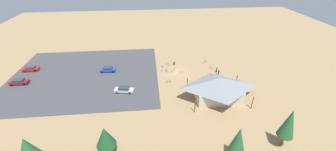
{
  "coord_description": "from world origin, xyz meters",
  "views": [
    {
      "loc": [
        8.02,
        53.15,
        30.13
      ],
      "look_at": [
        3.08,
        3.58,
        1.2
      ],
      "focal_mm": 22.55,
      "sensor_mm": 36.0,
      "label": 1
    }
  ],
  "objects": [
    {
      "name": "ground",
      "position": [
        0.0,
        0.0,
        0.0
      ],
      "size": [
        160.0,
        160.0,
        0.0
      ],
      "primitive_type": "plane",
      "color": "#9E7F56",
      "rests_on": "ground"
    },
    {
      "name": "parking_lot_asphalt",
      "position": [
        26.36,
        -1.02,
        0.03
      ],
      "size": [
        40.83,
        34.58,
        0.05
      ],
      "primitive_type": "cube",
      "color": "#424247",
      "rests_on": "ground"
    },
    {
      "name": "bike_pavilion",
      "position": [
        -7.74,
        13.41,
        3.19
      ],
      "size": [
        13.33,
        9.68,
        5.58
      ],
      "color": "beige",
      "rests_on": "ground"
    },
    {
      "name": "trash_bin",
      "position": [
        0.3,
        -5.08,
        0.45
      ],
      "size": [
        0.6,
        0.6,
        0.9
      ],
      "primitive_type": "cylinder",
      "color": "brown",
      "rests_on": "ground"
    },
    {
      "name": "lot_sign",
      "position": [
        4.31,
        -0.47,
        1.41
      ],
      "size": [
        0.56,
        0.08,
        2.2
      ],
      "color": "#99999E",
      "rests_on": "ground"
    },
    {
      "name": "pine_east",
      "position": [
        -5.65,
        30.24,
        4.22
      ],
      "size": [
        2.58,
        2.58,
        6.65
      ],
      "color": "brown",
      "rests_on": "ground"
    },
    {
      "name": "pine_center",
      "position": [
        15.85,
        27.36,
        4.03
      ],
      "size": [
        3.34,
        3.34,
        5.92
      ],
      "color": "brown",
      "rests_on": "ground"
    },
    {
      "name": "pine_mideast",
      "position": [
        26.57,
        29.74,
        4.93
      ],
      "size": [
        3.69,
        3.69,
        7.26
      ],
      "color": "brown",
      "rests_on": "ground"
    },
    {
      "name": "pine_far_west",
      "position": [
        -14.92,
        28.65,
        5.33
      ],
      "size": [
        2.74,
        2.74,
        8.18
      ],
      "color": "brown",
      "rests_on": "ground"
    },
    {
      "name": "bicycle_silver_lone_west",
      "position": [
        -10.35,
        -1.2,
        0.39
      ],
      "size": [
        0.59,
        1.71,
        0.82
      ],
      "color": "black",
      "rests_on": "ground"
    },
    {
      "name": "bicycle_teal_by_bin",
      "position": [
        -0.9,
        0.89,
        0.35
      ],
      "size": [
        1.54,
        0.6,
        0.8
      ],
      "color": "black",
      "rests_on": "ground"
    },
    {
      "name": "bicycle_yellow_mid_cluster",
      "position": [
        1.12,
        -0.8,
        0.4
      ],
      "size": [
        1.38,
        1.3,
        0.89
      ],
      "color": "black",
      "rests_on": "ground"
    },
    {
      "name": "bicycle_blue_yard_right",
      "position": [
        3.23,
        5.42,
        0.36
      ],
      "size": [
        1.6,
        0.8,
        0.82
      ],
      "color": "black",
      "rests_on": "ground"
    },
    {
      "name": "bicycle_green_trailside",
      "position": [
        2.4,
        -4.83,
        0.39
      ],
      "size": [
        1.43,
        1.13,
        0.89
      ],
      "color": "black",
      "rests_on": "ground"
    },
    {
      "name": "bicycle_white_near_porch",
      "position": [
        -9.52,
        -5.39,
        0.36
      ],
      "size": [
        1.37,
        1.18,
        0.82
      ],
      "color": "black",
      "rests_on": "ground"
    },
    {
      "name": "bicycle_black_front_row",
      "position": [
        3.07,
        -0.59,
        0.38
      ],
      "size": [
        0.73,
        1.59,
        0.84
      ],
      "color": "black",
      "rests_on": "ground"
    },
    {
      "name": "car_silver_by_curb",
      "position": [
        14.57,
        8.74,
        0.77
      ],
      "size": [
        5.01,
        2.61,
        1.47
      ],
      "color": "#BCBCC1",
      "rests_on": "parking_lot_asphalt"
    },
    {
      "name": "car_red_front_row",
      "position": [
        42.87,
        -5.2,
        0.7
      ],
      "size": [
        4.48,
        2.05,
        1.29
      ],
      "color": "red",
      "rests_on": "parking_lot_asphalt"
    },
    {
      "name": "car_blue_end_stall",
      "position": [
        20.12,
        -2.45,
        0.79
      ],
      "size": [
        4.44,
        1.99,
        1.5
      ],
      "color": "#1E42B2",
      "rests_on": "parking_lot_asphalt"
    },
    {
      "name": "car_maroon_second_row",
      "position": [
        42.5,
        2.2,
        0.78
      ],
      "size": [
        4.55,
        1.93,
        1.48
      ],
      "color": "maroon",
      "rests_on": "parking_lot_asphalt"
    },
    {
      "name": "visitor_at_bikes",
      "position": [
        -11.38,
        1.04,
        0.95
      ],
      "size": [
        0.4,
        0.37,
        1.81
      ],
      "color": "#2D3347",
      "rests_on": "ground"
    },
    {
      "name": "visitor_crossing_yard",
      "position": [
        -11.44,
        2.75,
        0.9
      ],
      "size": [
        0.36,
        0.36,
        1.71
      ],
      "color": "#2D3347",
      "rests_on": "ground"
    }
  ]
}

